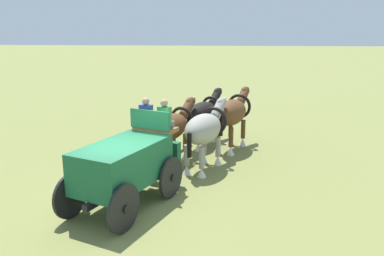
# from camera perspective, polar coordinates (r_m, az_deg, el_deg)

# --- Properties ---
(ground_plane) EXTENTS (220.00, 220.00, 0.00)m
(ground_plane) POSITION_cam_1_polar(r_m,az_deg,el_deg) (10.98, -9.76, -11.21)
(ground_plane) COLOR olive
(show_wagon) EXTENTS (5.64, 2.93, 2.72)m
(show_wagon) POSITION_cam_1_polar(r_m,az_deg,el_deg) (10.65, -9.52, -5.02)
(show_wagon) COLOR #195B38
(show_wagon) RESTS_ON ground
(draft_horse_rear_near) EXTENTS (2.96, 1.62, 2.17)m
(draft_horse_rear_near) POSITION_cam_1_polar(r_m,az_deg,el_deg) (13.83, -3.00, 0.08)
(draft_horse_rear_near) COLOR brown
(draft_horse_rear_near) RESTS_ON ground
(draft_horse_rear_off) EXTENTS (2.90, 1.63, 2.26)m
(draft_horse_rear_off) POSITION_cam_1_polar(r_m,az_deg,el_deg) (13.22, 1.87, -0.22)
(draft_horse_rear_off) COLOR #9E998E
(draft_horse_rear_off) RESTS_ON ground
(draft_horse_lead_near) EXTENTS (3.08, 1.65, 2.18)m
(draft_horse_lead_near) POSITION_cam_1_polar(r_m,az_deg,el_deg) (16.09, 1.62, 2.14)
(draft_horse_lead_near) COLOR black
(draft_horse_lead_near) RESTS_ON ground
(draft_horse_lead_off) EXTENTS (2.92, 1.64, 2.34)m
(draft_horse_lead_off) POSITION_cam_1_polar(r_m,az_deg,el_deg) (15.54, 5.92, 2.14)
(draft_horse_lead_off) COLOR brown
(draft_horse_lead_off) RESTS_ON ground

